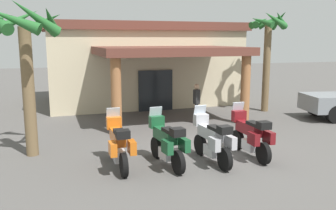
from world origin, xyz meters
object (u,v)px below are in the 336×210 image
object	(u,v)px
motorcycle_green	(167,142)
motorcycle_maroon	(251,135)
palm_tree_near_portico	(268,37)
motel_building	(141,62)
motorcycle_silver	(212,140)
pedestrian	(197,100)
motorcycle_orange	(119,144)
palm_tree_roadside	(24,41)

from	to	relation	value
motorcycle_green	motorcycle_maroon	distance (m)	2.74
palm_tree_near_portico	motorcycle_maroon	bearing A→B (deg)	-124.65
motorcycle_green	motorcycle_maroon	size ratio (longest dim) A/B	1.00
motorcycle_maroon	palm_tree_near_portico	xyz separation A→B (m)	(4.45, 6.43, 3.07)
motel_building	motorcycle_green	world-z (taller)	motel_building
motorcycle_silver	pedestrian	distance (m)	5.25
motorcycle_orange	pedestrian	distance (m)	6.29
motorcycle_green	motorcycle_maroon	bearing A→B (deg)	-96.68
palm_tree_roadside	motorcycle_maroon	bearing A→B (deg)	-17.61
palm_tree_near_portico	palm_tree_roadside	size ratio (longest dim) A/B	1.06
motorcycle_orange	motorcycle_maroon	size ratio (longest dim) A/B	1.00
motorcycle_silver	palm_tree_roadside	distance (m)	6.39
motorcycle_green	motorcycle_orange	bearing A→B (deg)	72.98
motorcycle_green	pedestrian	world-z (taller)	pedestrian
pedestrian	palm_tree_near_portico	xyz separation A→B (m)	(4.38, 1.57, 2.75)
motel_building	palm_tree_near_portico	world-z (taller)	palm_tree_near_portico
motorcycle_silver	pedestrian	xyz separation A→B (m)	(1.44, 5.04, 0.32)
motorcycle_green	palm_tree_roadside	world-z (taller)	palm_tree_roadside
motel_building	palm_tree_roadside	bearing A→B (deg)	-123.14
motorcycle_green	motorcycle_maroon	xyz separation A→B (m)	(2.74, 0.05, 0.00)
motel_building	motorcycle_silver	size ratio (longest dim) A/B	5.22
motorcycle_green	pedestrian	bearing A→B (deg)	-37.39
motorcycle_green	palm_tree_near_portico	distance (m)	10.15
motorcycle_orange	motorcycle_silver	bearing A→B (deg)	-98.16
motorcycle_silver	palm_tree_near_portico	size ratio (longest dim) A/B	0.43
motorcycle_maroon	pedestrian	world-z (taller)	pedestrian
motel_building	motorcycle_silver	bearing A→B (deg)	-93.53
pedestrian	palm_tree_near_portico	bearing A→B (deg)	43.50
palm_tree_roadside	palm_tree_near_portico	bearing A→B (deg)	21.44
motorcycle_maroon	motorcycle_green	bearing A→B (deg)	89.73
motorcycle_maroon	motorcycle_silver	bearing A→B (deg)	95.88
palm_tree_roadside	motel_building	bearing A→B (deg)	58.61
motorcycle_silver	palm_tree_near_portico	world-z (taller)	palm_tree_near_portico
palm_tree_near_portico	motorcycle_orange	bearing A→B (deg)	-143.85
motorcycle_silver	pedestrian	bearing A→B (deg)	-20.49
motel_building	motorcycle_maroon	world-z (taller)	motel_building
motorcycle_silver	palm_tree_near_portico	xyz separation A→B (m)	(5.82, 6.61, 3.07)
motel_building	motorcycle_orange	distance (m)	11.61
motorcycle_maroon	palm_tree_near_portico	size ratio (longest dim) A/B	0.43
motorcycle_silver	motorcycle_green	bearing A→B (deg)	80.23
motel_building	palm_tree_roadside	world-z (taller)	palm_tree_roadside
motorcycle_green	pedestrian	distance (m)	5.67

